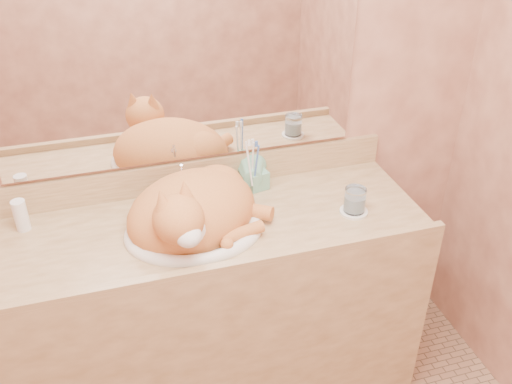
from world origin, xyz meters
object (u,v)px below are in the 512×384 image
object	(u,v)px
vanity_counter	(208,314)
toothbrush_cup	(253,181)
water_glass	(355,200)
sink_basin	(193,214)
cat	(192,209)
soap_dispenser	(262,173)

from	to	relation	value
vanity_counter	toothbrush_cup	world-z (taller)	toothbrush_cup
water_glass	vanity_counter	bearing A→B (deg)	172.30
vanity_counter	sink_basin	bearing A→B (deg)	-148.75
toothbrush_cup	water_glass	distance (m)	0.39
cat	soap_dispenser	xyz separation A→B (m)	(0.30, 0.17, -0.00)
toothbrush_cup	soap_dispenser	bearing A→B (deg)	-2.73
soap_dispenser	water_glass	xyz separation A→B (m)	(0.28, -0.23, -0.03)
vanity_counter	cat	distance (m)	0.51
cat	soap_dispenser	distance (m)	0.34
sink_basin	soap_dispenser	bearing A→B (deg)	21.93
vanity_counter	soap_dispenser	distance (m)	0.60
vanity_counter	soap_dispenser	world-z (taller)	soap_dispenser
vanity_counter	cat	size ratio (longest dim) A/B	3.29
vanity_counter	soap_dispenser	size ratio (longest dim) A/B	9.53
sink_basin	cat	xyz separation A→B (m)	(0.00, 0.01, 0.01)
vanity_counter	toothbrush_cup	distance (m)	0.56
vanity_counter	water_glass	world-z (taller)	water_glass
water_glass	cat	bearing A→B (deg)	173.54
vanity_counter	water_glass	xyz separation A→B (m)	(0.55, -0.07, 0.48)
soap_dispenser	water_glass	size ratio (longest dim) A/B	1.83
sink_basin	toothbrush_cup	size ratio (longest dim) A/B	3.91
soap_dispenser	cat	bearing A→B (deg)	-163.36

